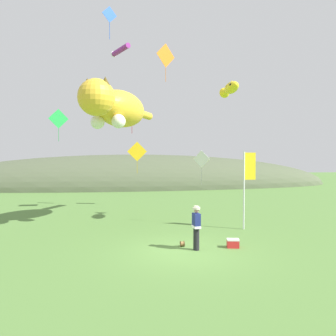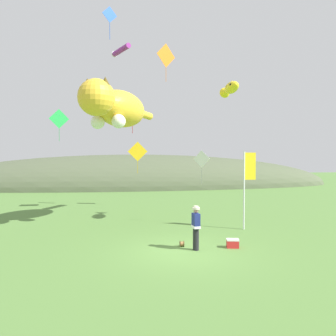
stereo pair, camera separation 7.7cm
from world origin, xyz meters
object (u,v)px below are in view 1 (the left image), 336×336
object	(u,v)px
kite_diamond_blue	(110,15)
kite_diamond_gold	(137,152)
picnic_cooler	(233,243)
kite_diamond_white	(201,160)
kite_giant_cat	(116,108)
kite_diamond_green	(58,119)
kite_fish_windsock	(230,89)
kite_diamond_red	(132,111)
festival_banner_pole	(247,178)
kite_diamond_orange	(166,56)
kite_tube_streamer	(120,50)
festival_attendant	(196,226)
kite_spool	(182,244)

from	to	relation	value
kite_diamond_blue	kite_diamond_gold	world-z (taller)	kite_diamond_blue
picnic_cooler	kite_diamond_white	xyz separation A→B (m)	(-0.08, 4.59, 3.41)
kite_giant_cat	kite_diamond_green	bearing A→B (deg)	124.25
kite_fish_windsock	kite_diamond_green	distance (m)	12.33
kite_fish_windsock	kite_diamond_red	distance (m)	8.41
festival_banner_pole	kite_diamond_orange	bearing A→B (deg)	125.13
kite_tube_streamer	kite_diamond_red	bearing A→B (deg)	12.57
picnic_cooler	kite_diamond_gold	world-z (taller)	kite_diamond_gold
festival_attendant	kite_diamond_green	distance (m)	14.51
kite_giant_cat	kite_diamond_green	distance (m)	7.03
kite_diamond_white	kite_diamond_red	size ratio (longest dim) A/B	0.80
kite_diamond_blue	picnic_cooler	bearing A→B (deg)	-48.26
festival_attendant	kite_diamond_gold	distance (m)	12.47
kite_spool	kite_tube_streamer	xyz separation A→B (m)	(-2.27, 10.39, 11.17)
festival_banner_pole	kite_diamond_red	xyz separation A→B (m)	(-5.44, 7.87, 4.40)
kite_diamond_green	kite_diamond_red	size ratio (longest dim) A/B	0.98
festival_banner_pole	kite_fish_windsock	size ratio (longest dim) A/B	1.80
kite_spool	kite_fish_windsock	bearing A→B (deg)	47.53
picnic_cooler	kite_fish_windsock	xyz separation A→B (m)	(1.39, 4.22, 7.23)
kite_fish_windsock	kite_diamond_green	size ratio (longest dim) A/B	0.98
kite_diamond_gold	kite_diamond_red	distance (m)	3.04
kite_diamond_gold	kite_diamond_blue	bearing A→B (deg)	-107.07
kite_tube_streamer	kite_diamond_white	world-z (taller)	kite_tube_streamer
kite_giant_cat	kite_diamond_green	xyz separation A→B (m)	(-3.96, 5.81, -0.02)
kite_tube_streamer	kite_spool	bearing A→B (deg)	-77.69
kite_diamond_gold	kite_diamond_red	size ratio (longest dim) A/B	1.03
festival_banner_pole	kite_diamond_white	bearing A→B (deg)	145.38
kite_tube_streamer	kite_diamond_blue	bearing A→B (deg)	-97.58
kite_diamond_orange	kite_diamond_white	world-z (taller)	kite_diamond_orange
festival_attendant	kite_diamond_gold	xyz separation A→B (m)	(-1.49, 11.96, 3.18)
kite_diamond_red	kite_giant_cat	bearing A→B (deg)	-102.03
kite_giant_cat	kite_tube_streamer	xyz separation A→B (m)	(0.38, 5.34, 4.86)
kite_diamond_gold	kite_diamond_orange	size ratio (longest dim) A/B	0.98
kite_diamond_blue	kite_diamond_white	bearing A→B (deg)	-11.53
kite_diamond_orange	kite_diamond_red	xyz separation A→B (m)	(-1.99, 2.97, -3.16)
festival_attendant	kite_diamond_green	bearing A→B (deg)	121.62
kite_spool	kite_tube_streamer	world-z (taller)	kite_tube_streamer
kite_diamond_gold	kite_fish_windsock	bearing A→B (deg)	-59.79
kite_diamond_green	festival_attendant	bearing A→B (deg)	-58.38
festival_banner_pole	kite_diamond_blue	bearing A→B (deg)	160.89
kite_tube_streamer	kite_diamond_blue	xyz separation A→B (m)	(-0.70, -5.29, 0.16)
kite_diamond_orange	kite_diamond_red	world-z (taller)	kite_diamond_orange
festival_banner_pole	kite_diamond_red	world-z (taller)	kite_diamond_red
kite_fish_windsock	kite_diamond_green	world-z (taller)	kite_fish_windsock
kite_diamond_red	festival_banner_pole	bearing A→B (deg)	-55.34
picnic_cooler	kite_tube_streamer	bearing A→B (deg)	111.51
kite_diamond_gold	kite_giant_cat	bearing A→B (deg)	-104.21
picnic_cooler	kite_fish_windsock	bearing A→B (deg)	71.83
kite_diamond_red	kite_spool	bearing A→B (deg)	-82.08
kite_diamond_blue	kite_diamond_gold	bearing A→B (deg)	72.93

